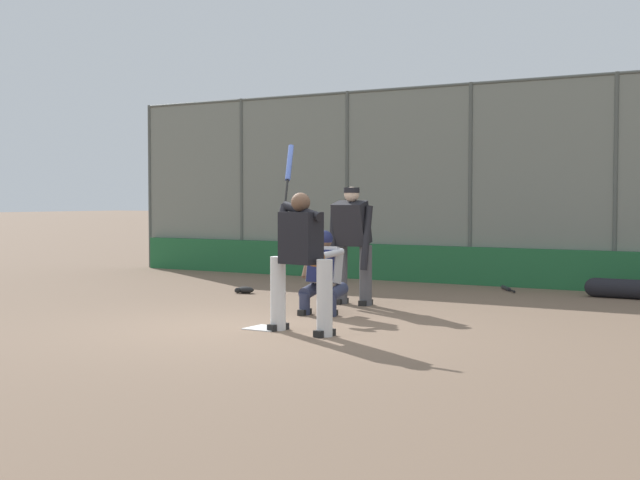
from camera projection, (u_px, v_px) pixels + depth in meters
The scene contains 11 objects.
ground_plane at pixel (266, 329), 10.89m from camera, with size 160.00×160.00×0.00m, color #7A604C.
home_plate_marker at pixel (266, 328), 10.89m from camera, with size 0.43×0.43×0.01m, color white.
backstop_fence at pixel (470, 179), 16.49m from camera, with size 15.81×0.08×3.74m.
padding_wall at pixel (468, 266), 16.48m from camera, with size 15.41×0.18×0.70m, color #236638.
bleachers_beyond at pixel (448, 249), 19.47m from camera, with size 11.01×2.50×1.48m.
batter_at_plate at pixel (300, 257), 10.47m from camera, with size 0.98×0.78×2.26m.
catcher_behind_plate at pixel (323, 271), 12.20m from camera, with size 0.63×0.74×1.15m.
umpire_home at pixel (352, 241), 13.28m from camera, with size 0.72×0.44×1.77m.
spare_bat_near_backstop at pixel (507, 288), 15.42m from camera, with size 0.50×0.74×0.07m.
fielding_glove_on_dirt at pixel (244, 290), 14.95m from camera, with size 0.32×0.24×0.11m.
equipment_bag_dugout_side at pixel (629, 289), 14.13m from camera, with size 1.39×0.31×0.31m.
Camera 1 is at (-6.18, 8.91, 1.59)m, focal length 50.00 mm.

